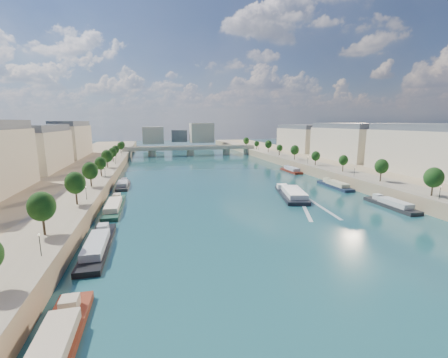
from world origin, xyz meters
TOP-DOWN VIEW (x-y plane):
  - ground at (0.00, 100.00)m, footprint 700.00×700.00m
  - quay_left at (-72.00, 100.00)m, footprint 44.00×520.00m
  - quay_right at (72.00, 100.00)m, footprint 44.00×520.00m
  - pave_left at (-57.00, 100.00)m, footprint 14.00×520.00m
  - pave_right at (57.00, 100.00)m, footprint 14.00×520.00m
  - trees_left at (-55.00, 102.00)m, footprint 4.80×268.80m
  - trees_right at (55.00, 110.00)m, footprint 4.80×268.80m
  - lamps_left at (-52.50, 90.00)m, footprint 0.36×200.36m
  - lamps_right at (52.50, 105.00)m, footprint 0.36×200.36m
  - buildings_left at (-85.00, 112.00)m, footprint 16.00×226.00m
  - buildings_right at (85.00, 112.00)m, footprint 16.00×226.00m
  - skyline at (3.19, 319.52)m, footprint 79.00×42.00m
  - bridge at (0.00, 230.46)m, footprint 112.00×12.00m
  - tour_barge at (19.27, 77.22)m, footprint 14.41×28.76m
  - wake at (19.27, 60.62)m, footprint 13.84×25.95m
  - moored_barges_left at (-45.50, 42.19)m, footprint 5.00×154.66m
  - moored_barges_right at (45.50, 53.24)m, footprint 5.00×162.77m

SIDE VIEW (x-z plane):
  - ground at x=0.00m, z-range 0.00..0.00m
  - wake at x=19.27m, z-range 0.00..0.04m
  - moored_barges_left at x=-45.50m, z-range -0.96..2.64m
  - moored_barges_right at x=45.50m, z-range -0.96..2.64m
  - tour_barge at x=19.27m, z-range -0.85..2.93m
  - quay_left at x=-72.00m, z-range 0.00..5.00m
  - quay_right at x=72.00m, z-range 0.00..5.00m
  - pave_left at x=-57.00m, z-range 5.00..5.10m
  - pave_right at x=57.00m, z-range 5.00..5.10m
  - bridge at x=0.00m, z-range 1.01..9.16m
  - lamps_left at x=-52.50m, z-range 5.64..9.92m
  - lamps_right at x=52.50m, z-range 5.64..9.92m
  - trees_left at x=-55.00m, z-range 6.35..14.61m
  - trees_right at x=55.00m, z-range 6.35..14.61m
  - skyline at x=3.19m, z-range 3.66..25.66m
  - buildings_left at x=-85.00m, z-range 4.85..28.05m
  - buildings_right at x=85.00m, z-range 4.85..28.05m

